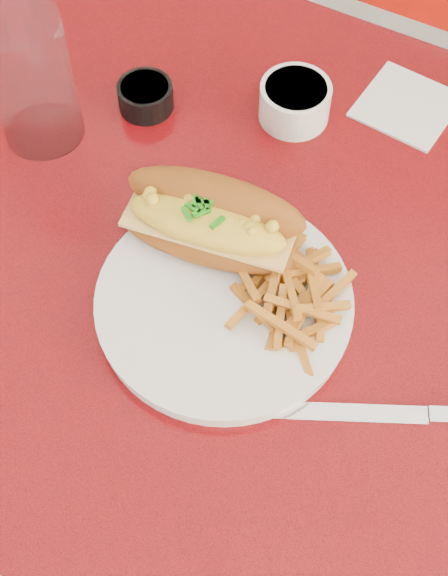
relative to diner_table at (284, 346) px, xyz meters
The scene contains 11 objects.
ground 0.61m from the diner_table, ahead, with size 8.00×8.00×0.00m, color silver.
diner_table is the anchor object (origin of this frame).
dinner_plate 0.19m from the diner_table, 122.12° to the right, with size 0.29×0.29×0.02m.
mac_hoagie 0.23m from the diner_table, behind, with size 0.20×0.12×0.08m.
fries_pile 0.20m from the diner_table, 75.01° to the right, with size 0.11×0.10×0.03m, color orange, non-canonical shape.
fork 0.22m from the diner_table, 129.42° to the right, with size 0.07×0.15×0.00m.
gravy_ramekin 0.29m from the diner_table, 115.96° to the left, with size 0.09×0.09×0.05m.
sauce_cup_left 0.34m from the diner_table, 153.23° to the left, with size 0.09×0.09×0.03m.
water_tumbler 0.42m from the diner_table, behind, with size 0.09×0.09×0.16m, color #ABC8DD.
knife 0.25m from the diner_table, 27.23° to the right, with size 0.21×0.12×0.01m.
paper_napkin 0.32m from the diner_table, 86.79° to the left, with size 0.10×0.10×0.00m, color silver.
Camera 1 is at (0.14, -0.42, 1.47)m, focal length 50.00 mm.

